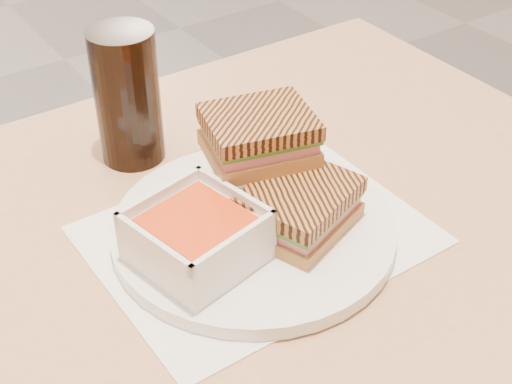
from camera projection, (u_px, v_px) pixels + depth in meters
main_table at (142, 348)px, 0.80m from camera, size 1.20×0.70×0.75m
tray_liner at (258, 235)px, 0.78m from camera, size 0.34×0.27×0.00m
plate at (253, 229)px, 0.78m from camera, size 0.30×0.30×0.02m
soup_bowl at (197, 239)px, 0.71m from camera, size 0.13×0.13×0.06m
panini_lower at (299, 207)px, 0.75m from camera, size 0.14×0.13×0.05m
panini_upper at (259, 135)px, 0.77m from camera, size 0.13×0.12×0.05m
cola_glass at (127, 97)px, 0.86m from camera, size 0.08×0.08×0.17m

